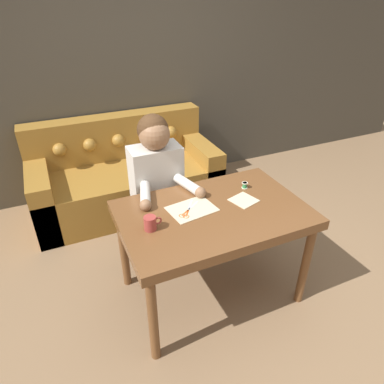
{
  "coord_description": "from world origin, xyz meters",
  "views": [
    {
      "loc": [
        -0.96,
        -1.57,
        2.01
      ],
      "look_at": [
        -0.17,
        0.21,
        0.85
      ],
      "focal_mm": 32.0,
      "sensor_mm": 36.0,
      "label": 1
    }
  ],
  "objects_px": {
    "scissors": "(187,212)",
    "thread_spool": "(245,185)",
    "couch": "(125,177)",
    "dining_table": "(213,220)",
    "mug": "(150,223)",
    "person": "(157,190)"
  },
  "relations": [
    {
      "from": "scissors",
      "to": "thread_spool",
      "type": "xyz_separation_m",
      "value": [
        0.51,
        0.12,
        0.02
      ]
    },
    {
      "from": "scissors",
      "to": "thread_spool",
      "type": "bearing_deg",
      "value": 13.29
    },
    {
      "from": "couch",
      "to": "mug",
      "type": "relative_size",
      "value": 16.28
    },
    {
      "from": "thread_spool",
      "to": "scissors",
      "type": "bearing_deg",
      "value": -166.71
    },
    {
      "from": "mug",
      "to": "thread_spool",
      "type": "relative_size",
      "value": 2.51
    },
    {
      "from": "scissors",
      "to": "dining_table",
      "type": "bearing_deg",
      "value": -15.49
    },
    {
      "from": "scissors",
      "to": "mug",
      "type": "height_order",
      "value": "mug"
    },
    {
      "from": "person",
      "to": "couch",
      "type": "bearing_deg",
      "value": 92.62
    },
    {
      "from": "thread_spool",
      "to": "mug",
      "type": "bearing_deg",
      "value": -165.98
    },
    {
      "from": "dining_table",
      "to": "thread_spool",
      "type": "height_order",
      "value": "thread_spool"
    },
    {
      "from": "couch",
      "to": "thread_spool",
      "type": "relative_size",
      "value": 40.89
    },
    {
      "from": "dining_table",
      "to": "scissors",
      "type": "height_order",
      "value": "scissors"
    },
    {
      "from": "dining_table",
      "to": "mug",
      "type": "height_order",
      "value": "mug"
    },
    {
      "from": "scissors",
      "to": "couch",
      "type": "bearing_deg",
      "value": 92.95
    },
    {
      "from": "person",
      "to": "scissors",
      "type": "xyz_separation_m",
      "value": [
        0.03,
        -0.51,
        0.1
      ]
    },
    {
      "from": "couch",
      "to": "scissors",
      "type": "xyz_separation_m",
      "value": [
        0.08,
        -1.46,
        0.44
      ]
    },
    {
      "from": "couch",
      "to": "person",
      "type": "height_order",
      "value": "person"
    },
    {
      "from": "dining_table",
      "to": "person",
      "type": "relative_size",
      "value": 0.99
    },
    {
      "from": "dining_table",
      "to": "thread_spool",
      "type": "xyz_separation_m",
      "value": [
        0.34,
        0.17,
        0.1
      ]
    },
    {
      "from": "dining_table",
      "to": "mug",
      "type": "relative_size",
      "value": 10.98
    },
    {
      "from": "person",
      "to": "scissors",
      "type": "bearing_deg",
      "value": -86.45
    },
    {
      "from": "couch",
      "to": "person",
      "type": "xyz_separation_m",
      "value": [
        0.04,
        -0.95,
        0.34
      ]
    }
  ]
}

